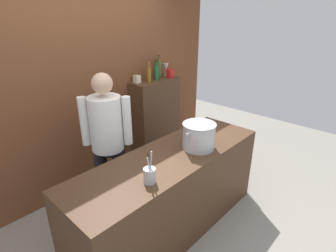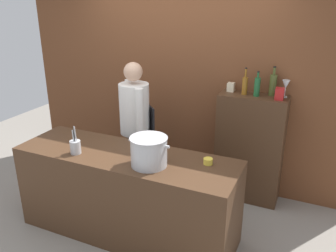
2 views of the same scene
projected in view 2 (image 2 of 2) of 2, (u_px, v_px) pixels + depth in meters
The scene contains 14 objects.
ground_plane at pixel (129, 231), 3.70m from camera, with size 8.00×8.00×0.00m, color gray.
brick_back_panel at pixel (181, 67), 4.36m from camera, with size 4.40×0.10×3.00m, color brown.
prep_counter at pixel (127, 194), 3.54m from camera, with size 2.22×0.70×0.90m, color #472D1C.
bar_cabinet at pixel (249, 149), 4.11m from camera, with size 0.76×0.32×1.29m, color #472D1C.
chef at pixel (135, 122), 4.03m from camera, with size 0.44×0.44×1.66m.
stockpot_large at pixel (149, 151), 3.12m from camera, with size 0.40×0.34×0.27m.
utensil_crock at pixel (75, 147), 3.38m from camera, with size 0.10×0.10×0.28m.
butter_jar at pixel (208, 161), 3.18m from camera, with size 0.09×0.09×0.06m, color yellow.
wine_bottle_green at pixel (257, 86), 3.82m from camera, with size 0.07×0.07×0.28m.
wine_bottle_olive at pixel (273, 85), 3.84m from camera, with size 0.08×0.08×0.32m.
wine_bottle_amber at pixel (245, 85), 3.88m from camera, with size 0.06×0.06×0.30m.
wine_glass_tall at pixel (286, 85), 3.77m from camera, with size 0.08×0.08×0.19m.
spice_tin_cream at pixel (231, 87), 4.02m from camera, with size 0.08×0.08×0.10m, color beige.
spice_tin_red at pixel (280, 94), 3.71m from camera, with size 0.09×0.09×0.13m, color red.
Camera 2 is at (1.65, -2.62, 2.36)m, focal length 37.43 mm.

